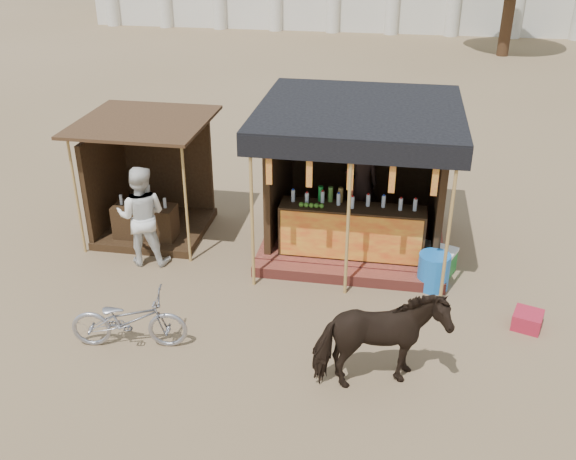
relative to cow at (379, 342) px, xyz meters
The scene contains 9 objects.
ground 1.95m from the cow, 155.97° to the left, with size 120.00×120.00×0.00m, color #846B4C.
main_stall 4.16m from the cow, 98.95° to the left, with size 3.60×3.61×2.78m.
secondary_stall 6.25m from the cow, 140.50° to the left, with size 2.40×2.40×2.38m.
cow is the anchor object (origin of this frame).
motorbike 3.72m from the cow, behind, with size 0.60×1.73×0.91m, color #9898A1.
bystander 5.19m from the cow, 148.14° to the left, with size 0.92×0.71×1.89m, color silver.
blue_barrel 2.89m from the cow, 73.20° to the left, with size 0.54×0.54×0.64m, color blue.
red_crate 2.95m from the cow, 38.15° to the left, with size 0.43×0.44×0.27m, color #A31B2E.
cooler 3.49m from the cow, 74.67° to the left, with size 0.76×0.64×0.46m.
Camera 1 is at (1.64, -7.80, 5.97)m, focal length 40.00 mm.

